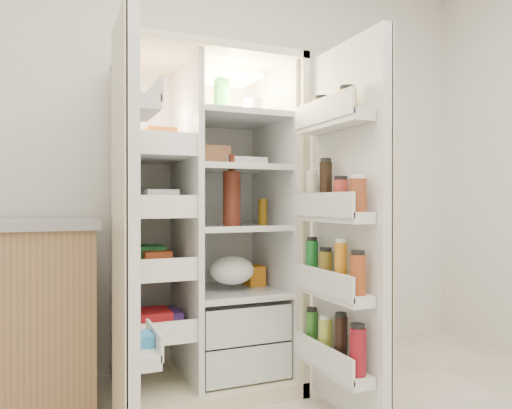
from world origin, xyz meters
name	(u,v)px	position (x,y,z in m)	size (l,w,h in m)	color
wall_back	(197,149)	(0.00, 2.00, 1.35)	(4.00, 0.02, 2.70)	white
refrigerator	(205,251)	(-0.06, 1.65, 0.74)	(0.92, 0.70, 1.80)	beige
freezer_door	(126,233)	(-0.57, 1.05, 0.89)	(0.15, 0.40, 1.72)	silver
fridge_door	(345,233)	(0.41, 0.96, 0.87)	(0.17, 0.58, 1.72)	silver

